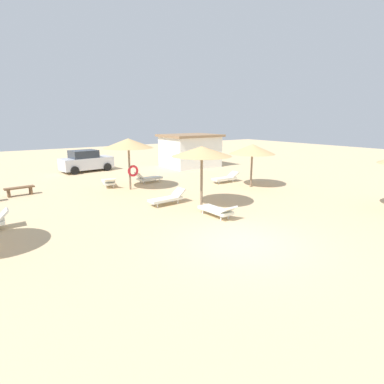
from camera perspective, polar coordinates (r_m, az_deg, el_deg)
ground_plane at (r=10.97m, az=9.09°, el=-9.11°), size 80.00×80.00×0.00m
parasol_0 at (r=14.35m, az=1.81°, el=7.49°), size 2.80×2.80×2.94m
parasol_1 at (r=18.66m, az=-11.65°, el=8.71°), size 2.91×2.91×3.05m
parasol_3 at (r=19.37m, az=11.08°, el=7.76°), size 2.79×2.79×2.66m
lounger_0 at (r=15.41m, az=-4.50°, el=-1.12°), size 1.92×0.75×0.72m
lounger_1 at (r=20.07m, az=-15.16°, el=1.84°), size 1.02×1.99×0.67m
lounger_3 at (r=20.82m, az=6.22°, el=2.63°), size 1.92×0.69×0.67m
lounger_5 at (r=13.43m, az=4.72°, el=-3.34°), size 0.72×1.93×0.66m
lounger_6 at (r=20.81m, az=-8.12°, el=2.59°), size 1.91×0.79×0.77m
bench_0 at (r=19.58m, az=-29.22°, el=0.40°), size 1.53×0.54×0.49m
parked_car at (r=26.44m, az=-18.98°, el=5.38°), size 4.18×2.38×1.72m
beach_cabana at (r=27.59m, az=-0.38°, el=7.69°), size 4.77×4.03×2.83m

